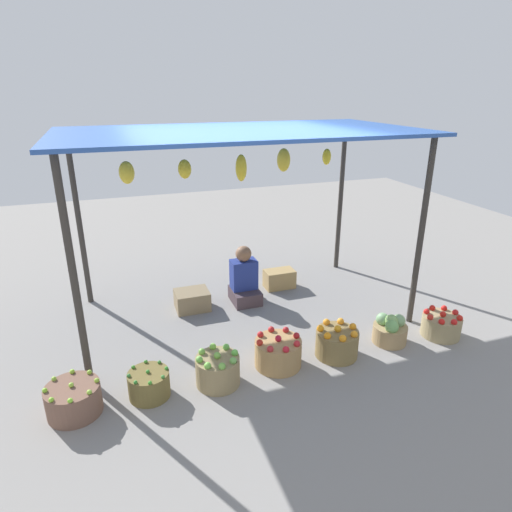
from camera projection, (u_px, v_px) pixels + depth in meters
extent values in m
plane|color=gray|center=(243.00, 311.00, 5.74)|extent=(14.00, 14.00, 0.00)
cylinder|color=#38332D|center=(74.00, 279.00, 3.94)|extent=(0.07, 0.07, 2.24)
cylinder|color=#38332D|center=(421.00, 236.00, 5.09)|extent=(0.07, 0.07, 2.24)
cylinder|color=#38332D|center=(79.00, 222.00, 5.59)|extent=(0.07, 0.07, 2.24)
cylinder|color=#38332D|center=(341.00, 199.00, 6.73)|extent=(0.07, 0.07, 2.24)
cube|color=#2F56A3|center=(241.00, 131.00, 4.93)|extent=(4.04, 2.17, 0.04)
ellipsoid|color=yellow|center=(127.00, 173.00, 4.66)|extent=(0.16, 0.16, 0.24)
ellipsoid|color=gold|center=(185.00, 169.00, 4.86)|extent=(0.14, 0.14, 0.21)
ellipsoid|color=yellow|center=(241.00, 168.00, 4.92)|extent=(0.13, 0.13, 0.30)
ellipsoid|color=yellow|center=(284.00, 160.00, 5.45)|extent=(0.16, 0.16, 0.29)
ellipsoid|color=yellow|center=(327.00, 157.00, 5.70)|extent=(0.11, 0.11, 0.21)
cube|color=#46363C|center=(245.00, 295.00, 5.95)|extent=(0.36, 0.44, 0.18)
cube|color=navy|center=(244.00, 274.00, 5.89)|extent=(0.34, 0.22, 0.40)
sphere|color=brown|center=(244.00, 254.00, 5.79)|extent=(0.21, 0.21, 0.21)
cylinder|color=brown|center=(74.00, 399.00, 3.91)|extent=(0.48, 0.48, 0.27)
sphere|color=#95C53D|center=(71.00, 385.00, 3.85)|extent=(0.04, 0.04, 0.04)
sphere|color=#8FBD35|center=(97.00, 380.00, 3.92)|extent=(0.04, 0.04, 0.04)
sphere|color=#93C239|center=(89.00, 372.00, 4.03)|extent=(0.04, 0.04, 0.04)
sphere|color=#8DC333|center=(72.00, 372.00, 4.04)|extent=(0.04, 0.04, 0.04)
sphere|color=#8FBF3B|center=(54.00, 379.00, 3.94)|extent=(0.04, 0.04, 0.04)
sphere|color=#83C12E|center=(45.00, 391.00, 3.79)|extent=(0.04, 0.04, 0.04)
sphere|color=#86C732|center=(51.00, 400.00, 3.68)|extent=(0.04, 0.04, 0.04)
sphere|color=#85CF34|center=(70.00, 401.00, 3.67)|extent=(0.04, 0.04, 0.04)
sphere|color=#92C63D|center=(89.00, 392.00, 3.77)|extent=(0.04, 0.04, 0.04)
cylinder|color=brown|center=(149.00, 384.00, 4.13)|extent=(0.39, 0.39, 0.25)
sphere|color=#328229|center=(148.00, 372.00, 4.07)|extent=(0.04, 0.04, 0.04)
sphere|color=#35902B|center=(166.00, 368.00, 4.13)|extent=(0.04, 0.04, 0.04)
sphere|color=#3F8335|center=(159.00, 362.00, 4.22)|extent=(0.04, 0.04, 0.04)
sphere|color=#3D8429|center=(146.00, 362.00, 4.23)|extent=(0.04, 0.04, 0.04)
sphere|color=#408A26|center=(133.00, 367.00, 4.15)|extent=(0.04, 0.04, 0.04)
sphere|color=#387F37|center=(129.00, 376.00, 4.02)|extent=(0.04, 0.04, 0.04)
sphere|color=#32822B|center=(135.00, 382.00, 3.93)|extent=(0.04, 0.04, 0.04)
sphere|color=#3C932A|center=(150.00, 383.00, 3.93)|extent=(0.04, 0.04, 0.04)
sphere|color=#3D8634|center=(163.00, 377.00, 4.01)|extent=(0.04, 0.04, 0.04)
cylinder|color=#8F7A52|center=(218.00, 371.00, 4.29)|extent=(0.43, 0.43, 0.29)
sphere|color=#74B243|center=(217.00, 356.00, 4.23)|extent=(0.07, 0.07, 0.07)
sphere|color=#63BB44|center=(235.00, 353.00, 4.29)|extent=(0.07, 0.07, 0.07)
sphere|color=#64B442|center=(226.00, 347.00, 4.38)|extent=(0.07, 0.07, 0.07)
sphere|color=#75B83E|center=(213.00, 347.00, 4.39)|extent=(0.07, 0.07, 0.07)
sphere|color=#73AE46|center=(202.00, 352.00, 4.30)|extent=(0.07, 0.07, 0.07)
sphere|color=#68AD42|center=(199.00, 360.00, 4.18)|extent=(0.07, 0.07, 0.07)
sphere|color=#6FBB42|center=(208.00, 366.00, 4.09)|extent=(0.07, 0.07, 0.07)
sphere|color=#73B746|center=(222.00, 366.00, 4.08)|extent=(0.07, 0.07, 0.07)
sphere|color=#69AA4C|center=(233.00, 361.00, 4.16)|extent=(0.07, 0.07, 0.07)
cylinder|color=#A7814E|center=(278.00, 353.00, 4.58)|extent=(0.49, 0.49, 0.29)
sphere|color=red|center=(278.00, 338.00, 4.52)|extent=(0.07, 0.07, 0.07)
sphere|color=#AE1C1E|center=(296.00, 336.00, 4.58)|extent=(0.07, 0.07, 0.07)
sphere|color=#AF2123|center=(286.00, 330.00, 4.69)|extent=(0.07, 0.07, 0.07)
sphere|color=red|center=(271.00, 329.00, 4.70)|extent=(0.07, 0.07, 0.07)
sphere|color=#B31E1E|center=(260.00, 335.00, 4.60)|extent=(0.07, 0.07, 0.07)
sphere|color=red|center=(260.00, 343.00, 4.46)|extent=(0.07, 0.07, 0.07)
sphere|color=#A9272B|center=(270.00, 349.00, 4.35)|extent=(0.07, 0.07, 0.07)
sphere|color=red|center=(286.00, 349.00, 4.34)|extent=(0.07, 0.07, 0.07)
sphere|color=red|center=(297.00, 344.00, 4.44)|extent=(0.07, 0.07, 0.07)
cylinder|color=olive|center=(337.00, 343.00, 4.75)|extent=(0.46, 0.46, 0.29)
sphere|color=orange|center=(338.00, 329.00, 4.68)|extent=(0.08, 0.08, 0.08)
sphere|color=orange|center=(353.00, 327.00, 4.74)|extent=(0.08, 0.08, 0.08)
sphere|color=orange|center=(341.00, 321.00, 4.85)|extent=(0.08, 0.08, 0.08)
sphere|color=orange|center=(326.00, 322.00, 4.83)|extent=(0.08, 0.08, 0.08)
sphere|color=orange|center=(320.00, 328.00, 4.70)|extent=(0.08, 0.08, 0.08)
sphere|color=orange|center=(327.00, 336.00, 4.56)|extent=(0.08, 0.08, 0.08)
sphere|color=orange|center=(343.00, 339.00, 4.52)|extent=(0.08, 0.08, 0.08)
sphere|color=orange|center=(354.00, 334.00, 4.59)|extent=(0.08, 0.08, 0.08)
cylinder|color=#A08255|center=(390.00, 334.00, 5.01)|extent=(0.38, 0.38, 0.21)
sphere|color=#84B25E|center=(391.00, 321.00, 4.95)|extent=(0.15, 0.15, 0.15)
sphere|color=#81AA6E|center=(399.00, 321.00, 4.99)|extent=(0.15, 0.15, 0.15)
sphere|color=#78A76D|center=(383.00, 319.00, 5.02)|extent=(0.15, 0.15, 0.15)
sphere|color=#70AC5C|center=(392.00, 327.00, 4.86)|extent=(0.15, 0.15, 0.15)
cylinder|color=#99875D|center=(441.00, 326.00, 5.14)|extent=(0.44, 0.44, 0.25)
sphere|color=red|center=(443.00, 314.00, 5.08)|extent=(0.07, 0.07, 0.07)
sphere|color=red|center=(455.00, 312.00, 5.14)|extent=(0.07, 0.07, 0.07)
sphere|color=red|center=(444.00, 308.00, 5.23)|extent=(0.07, 0.07, 0.07)
sphere|color=red|center=(432.00, 308.00, 5.24)|extent=(0.07, 0.07, 0.07)
sphere|color=red|center=(427.00, 312.00, 5.16)|extent=(0.07, 0.07, 0.07)
sphere|color=red|center=(430.00, 317.00, 5.03)|extent=(0.07, 0.07, 0.07)
sphere|color=red|center=(442.00, 322.00, 4.93)|extent=(0.07, 0.07, 0.07)
sphere|color=red|center=(454.00, 322.00, 4.93)|extent=(0.07, 0.07, 0.07)
sphere|color=red|center=(460.00, 318.00, 5.01)|extent=(0.07, 0.07, 0.07)
cube|color=#847050|center=(192.00, 300.00, 5.75)|extent=(0.43, 0.35, 0.25)
cube|color=tan|center=(279.00, 279.00, 6.37)|extent=(0.42, 0.26, 0.26)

